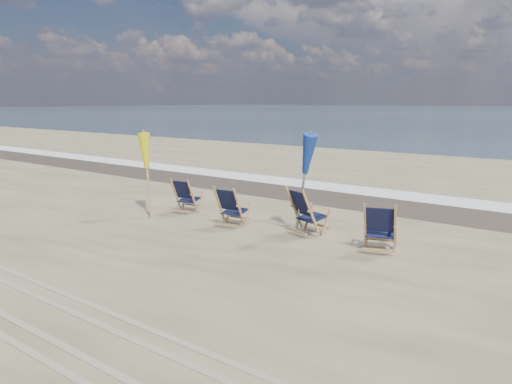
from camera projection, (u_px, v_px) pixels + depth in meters
surf_foam at (376, 192)px, 15.40m from camera, size 200.00×1.40×0.01m
wet_sand_strip at (354, 200)px, 14.23m from camera, size 200.00×2.60×0.00m
tire_tracks at (31, 310)px, 6.75m from camera, size 80.00×1.30×0.01m
beach_chair_0 at (192, 196)px, 12.33m from camera, size 0.69×0.75×0.91m
beach_chair_1 at (239, 208)px, 10.93m from camera, size 0.67×0.74×0.94m
beach_chair_2 at (311, 214)px, 10.18m from camera, size 0.88×0.93×1.04m
beach_chair_3 at (395, 229)px, 9.08m from camera, size 0.81×0.86×0.97m
umbrella_yellow at (147, 155)px, 11.89m from camera, size 0.30×0.30×2.03m
umbrella_blue at (303, 155)px, 10.24m from camera, size 0.30×0.30×2.23m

